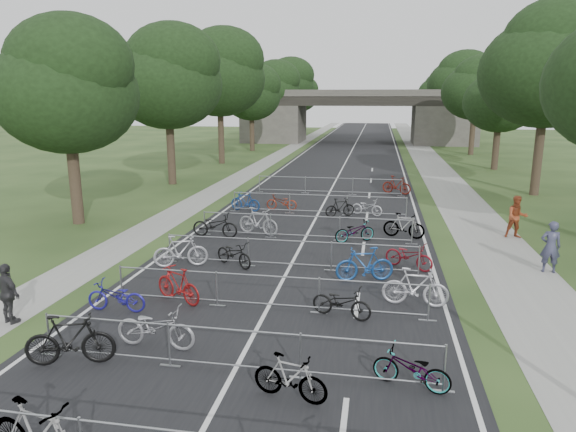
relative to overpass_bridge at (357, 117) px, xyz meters
name	(u,v)px	position (x,y,z in m)	size (l,w,h in m)	color
road	(350,154)	(0.00, -15.00, -3.53)	(11.00, 140.00, 0.01)	black
sidewalk_right	(425,156)	(8.00, -15.00, -3.53)	(3.00, 140.00, 0.01)	gray
sidewalk_left	(283,153)	(-7.50, -15.00, -3.53)	(2.00, 140.00, 0.01)	gray
lane_markings	(350,154)	(0.00, -15.00, -3.53)	(0.12, 140.00, 0.00)	silver
overpass_bridge	(357,117)	(0.00, 0.00, 0.00)	(31.00, 8.00, 7.05)	#4A4742
tree_left_0	(67,89)	(-11.39, -49.07, 2.96)	(6.72, 6.72, 10.25)	#33261C
tree_left_1	(168,79)	(-11.39, -37.07, 3.77)	(7.56, 7.56, 11.53)	#33261C
tree_right_1	(550,67)	(13.11, -37.07, 4.37)	(8.18, 8.18, 12.47)	#33261C
tree_left_2	(220,75)	(-11.39, -25.07, 4.58)	(8.40, 8.40, 12.81)	#33261C
tree_right_2	(502,99)	(13.11, -25.07, 2.41)	(6.16, 6.16, 9.39)	#33261C
tree_left_3	(252,94)	(-11.39, -13.07, 2.96)	(6.72, 6.72, 10.25)	#33261C
tree_right_3	(477,89)	(13.11, -13.07, 3.39)	(7.17, 7.17, 10.93)	#33261C
tree_left_4	(273,88)	(-11.39, -1.07, 3.77)	(7.56, 7.56, 11.53)	#33261C
tree_right_4	(461,83)	(13.11, -1.07, 4.37)	(8.18, 8.18, 12.47)	#33261C
tree_left_5	(288,84)	(-11.39, 10.93, 4.58)	(8.40, 8.40, 12.81)	#33261C
tree_right_5	(448,98)	(13.11, 10.93, 2.41)	(6.16, 6.16, 9.39)	#33261C
tree_left_6	(300,95)	(-11.39, 22.93, 2.96)	(6.72, 6.72, 10.25)	#33261C
tree_right_6	(439,92)	(13.11, 22.93, 3.39)	(7.17, 7.17, 10.93)	#33261C
barrier_row_1	(233,351)	(0.00, -61.40, -2.99)	(9.70, 0.08, 1.10)	gray
barrier_row_2	(267,292)	(0.00, -57.80, -2.99)	(9.70, 0.08, 1.10)	gray
barrier_row_3	(289,254)	(0.00, -54.00, -2.99)	(9.70, 0.08, 1.10)	gray
barrier_row_4	(305,227)	(0.00, -50.00, -2.99)	(9.70, 0.08, 1.10)	gray
barrier_row_5	(318,204)	(0.00, -45.00, -2.99)	(9.70, 0.08, 1.10)	gray
barrier_row_6	(329,186)	(0.00, -39.00, -2.99)	(9.70, 0.08, 1.10)	gray
bike_4	(70,340)	(-3.83, -61.72, -2.91)	(0.58, 2.06, 1.24)	black
bike_5	(156,327)	(-2.23, -60.58, -2.99)	(0.72, 2.08, 1.09)	gray
bike_6	(290,378)	(1.45, -62.23, -3.04)	(0.47, 1.65, 0.99)	gray
bike_7	(411,369)	(3.93, -61.37, -3.09)	(0.59, 1.69, 0.89)	gray
bike_8	(116,297)	(-4.30, -58.70, -3.07)	(0.62, 1.76, 0.93)	navy
bike_9	(178,285)	(-2.79, -57.72, -2.97)	(0.53, 1.86, 1.12)	maroon
bike_10	(342,302)	(2.20, -57.98, -3.07)	(0.61, 1.75, 0.92)	black
bike_11	(415,287)	(4.30, -56.77, -2.94)	(0.55, 1.96, 1.18)	silver
bike_12	(181,251)	(-3.95, -54.53, -2.94)	(0.56, 1.99, 1.19)	#A5A5AD
bike_13	(234,254)	(-2.05, -54.11, -3.06)	(0.63, 1.81, 0.95)	black
bike_14	(365,264)	(2.75, -54.88, -2.94)	(0.56, 1.99, 1.20)	#1A4891
bike_15	(409,256)	(4.30, -53.28, -3.04)	(0.65, 1.87, 0.98)	maroon
bike_16	(215,225)	(-3.99, -50.35, -2.98)	(0.73, 2.09, 1.10)	black
bike_17	(258,221)	(-2.19, -49.60, -2.91)	(0.58, 2.06, 1.24)	#98999F
bike_18	(355,231)	(2.18, -50.06, -3.05)	(0.64, 1.84, 0.97)	gray
bike_19	(404,226)	(4.30, -49.01, -2.98)	(0.52, 1.84, 1.11)	gray
bike_20	(245,201)	(-4.03, -44.86, -3.00)	(0.51, 1.79, 1.08)	navy
bike_21	(282,202)	(-2.11, -44.29, -3.09)	(0.59, 1.70, 0.89)	maroon
bike_22	(340,208)	(1.20, -45.36, -3.04)	(0.46, 1.63, 0.98)	black
bike_23	(367,207)	(2.58, -44.75, -3.09)	(0.59, 1.68, 0.88)	silver
bike_27	(397,185)	(4.30, -38.23, -2.95)	(0.55, 1.93, 1.16)	maroon
pedestrian_a	(550,247)	(9.20, -52.82, -2.59)	(0.69, 0.45, 1.88)	#363751
pedestrian_b	(517,217)	(9.20, -48.14, -2.59)	(0.92, 0.72, 1.89)	brown
pedestrian_c	(8,294)	(-6.80, -59.94, -2.67)	(1.01, 0.42, 1.72)	#2B2B2E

